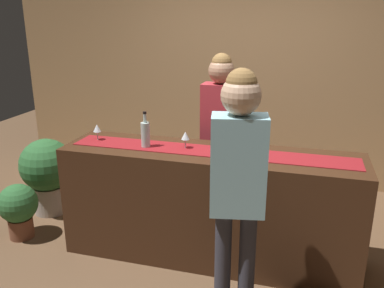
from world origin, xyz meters
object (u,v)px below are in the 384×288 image
Objects in this scene: wine_bottle_clear at (145,134)px; wine_glass_mid_counter at (97,129)px; potted_plant_small at (18,207)px; wine_glass_near_customer at (185,136)px; customer_sipping at (238,174)px; bartender at (220,123)px; potted_plant_tall at (47,171)px; wine_bottle_green at (235,142)px.

wine_bottle_clear is 0.48m from wine_glass_mid_counter.
wine_glass_mid_counter is 1.09m from potted_plant_small.
customer_sipping is (0.55, -0.70, 0.00)m from wine_glass_near_customer.
wine_glass_near_customer is 0.09× the size of bartender.
potted_plant_tall is (-1.60, 0.33, -0.60)m from wine_glass_near_customer.
bartender is 1.32m from customer_sipping.
customer_sipping reaches higher than potted_plant_small.
customer_sipping is at bearing 108.58° from bartender.
bartender is at bearing 51.06° from wine_bottle_clear.
wine_glass_mid_counter is 1.53m from customer_sipping.
customer_sipping is at bearing -51.92° from wine_glass_near_customer.
potted_plant_tall is at bearing 157.91° from wine_glass_mid_counter.
potted_plant_tall is at bearing 94.46° from potted_plant_small.
bartender is at bearing 95.83° from customer_sipping.
potted_plant_small is at bearing 25.69° from bartender.
wine_bottle_clear is 2.10× the size of wine_glass_near_customer.
wine_bottle_clear is 2.10× the size of wine_glass_mid_counter.
wine_glass_near_customer is at bearing -0.68° from wine_glass_mid_counter.
wine_bottle_green is 0.57× the size of potted_plant_small.
wine_glass_mid_counter is 0.27× the size of potted_plant_small.
wine_bottle_green is at bearing 113.53° from bartender.
wine_bottle_clear reaches higher than potted_plant_tall.
wine_glass_mid_counter reaches higher than potted_plant_small.
wine_bottle_green is 0.66m from customer_sipping.
wine_bottle_green is at bearing -3.30° from wine_glass_mid_counter.
potted_plant_tall is (-0.79, 0.32, -0.60)m from wine_glass_mid_counter.
wine_glass_mid_counter is at bearing 176.70° from wine_bottle_green.
wine_bottle_clear is 1.09m from customer_sipping.
wine_bottle_green is 0.18× the size of bartender.
bartender reaches higher than potted_plant_tall.
wine_bottle_green is 0.42m from wine_glass_near_customer.
wine_glass_near_customer is 1.00× the size of wine_glass_mid_counter.
wine_glass_mid_counter reaches higher than potted_plant_tall.
wine_glass_mid_counter is at bearing 179.32° from wine_glass_near_customer.
wine_glass_near_customer is at bearing 7.39° from potted_plant_small.
wine_glass_near_customer is 0.80m from wine_glass_mid_counter.
potted_plant_tall is at bearing 168.97° from wine_bottle_green.
bartender reaches higher than wine_bottle_clear.
customer_sipping reaches higher than wine_bottle_green.
wine_glass_near_customer is (0.33, 0.05, -0.01)m from wine_bottle_clear.
bartender is at bearing 23.85° from potted_plant_small.
customer_sipping reaches higher than potted_plant_tall.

